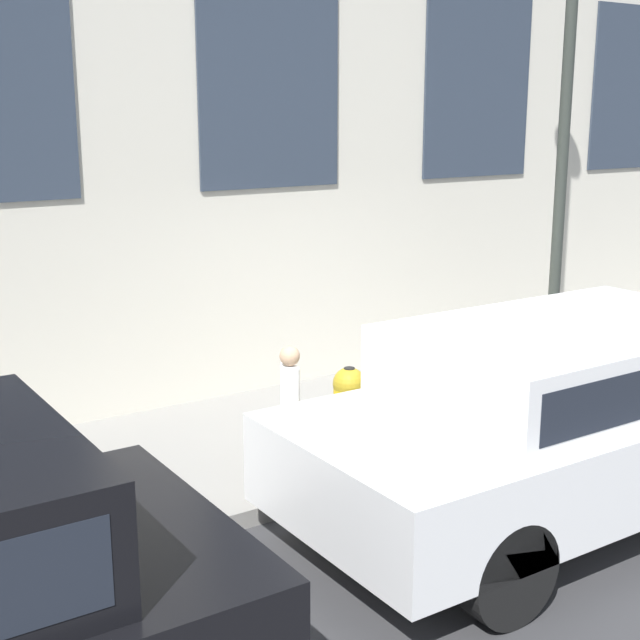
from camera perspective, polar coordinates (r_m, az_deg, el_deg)
ground_plane at (r=8.04m, az=6.75°, el=-9.97°), size 80.00×80.00×0.00m
sidewalk at (r=8.98m, az=1.31°, el=-6.81°), size 2.64×60.00×0.14m
fire_hydrant at (r=7.89m, az=1.86°, el=-5.88°), size 0.37×0.48×0.83m
person at (r=7.60m, az=-1.93°, el=-4.83°), size 0.26×0.17×1.09m
parked_truck_white_near at (r=7.21m, az=15.37°, el=-5.38°), size 1.96×4.52×1.57m
street_lamp at (r=9.60m, az=15.67°, el=16.57°), size 0.36×0.36×5.90m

